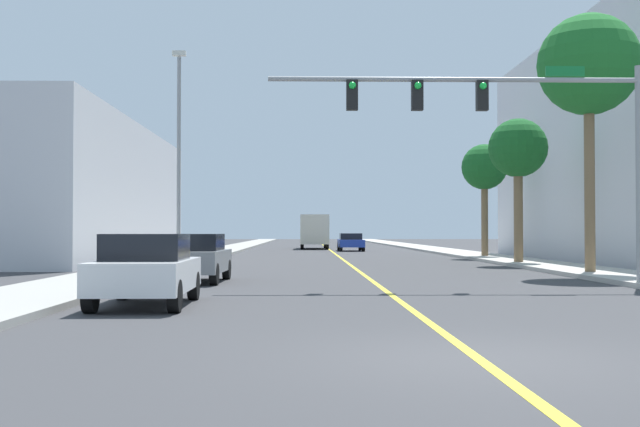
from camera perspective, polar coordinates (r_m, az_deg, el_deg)
name	(u,v)px	position (r m, az deg, el deg)	size (l,w,h in m)	color
ground	(336,254)	(51.59, 1.18, -3.02)	(192.00, 192.00, 0.00)	#38383A
sidewalk_left	(210,253)	(51.92, -8.09, -2.92)	(3.00, 168.00, 0.15)	#9E9B93
sidewalk_right	(462,253)	(52.60, 10.34, -2.89)	(3.00, 168.00, 0.15)	#B2ADA3
lane_marking_center	(336,254)	(51.59, 1.18, -3.02)	(0.16, 144.00, 0.01)	yellow
building_left_near	(50,193)	(45.11, -19.20, 1.45)	(10.25, 26.05, 7.31)	silver
traffic_signal_mast	(511,118)	(22.52, 13.82, 6.82)	(10.50, 0.36, 6.06)	gray
street_lamp	(179,147)	(33.08, -10.31, 4.79)	(0.56, 0.28, 8.95)	gray
palm_near	(589,67)	(29.19, 19.09, 10.14)	(3.54, 3.54, 9.01)	brown
palm_mid	(518,150)	(36.98, 14.31, 4.50)	(2.70, 2.70, 6.59)	brown
palm_far	(484,169)	(45.40, 11.97, 3.23)	(2.60, 2.60, 6.37)	brown
car_white	(146,269)	(16.64, -12.61, -4.00)	(1.87, 3.92, 1.51)	white
car_gray	(195,257)	(24.07, -9.18, -3.17)	(1.92, 3.96, 1.48)	slate
car_blue	(351,242)	(60.54, 2.26, -2.09)	(1.95, 4.34, 1.38)	#1E389E
delivery_truck	(314,231)	(67.76, -0.42, -1.27)	(2.40, 8.11, 2.93)	#194799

